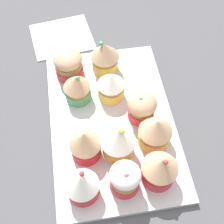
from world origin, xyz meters
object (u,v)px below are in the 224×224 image
cupcake_4 (118,141)px  cupcake_6 (105,56)px  baking_tray (112,121)px  napkin (62,36)px  cupcake_0 (160,169)px  cupcake_5 (111,86)px  cupcake_2 (141,107)px  cupcake_7 (82,185)px  cupcake_1 (155,131)px  cupcake_9 (77,88)px  cupcake_10 (68,64)px  cupcake_8 (85,144)px  cupcake_3 (125,178)px

cupcake_4 → cupcake_6: size_ratio=1.08×
baking_tray → napkin: baking_tray is taller
cupcake_0 → cupcake_5: size_ratio=1.19×
cupcake_2 → cupcake_7: (-14.11, 13.26, 0.42)cm
cupcake_1 → cupcake_7: 16.67cm
cupcake_6 → cupcake_1: bearing=-161.6°
cupcake_5 → cupcake_9: 6.94cm
cupcake_4 → cupcake_0: bearing=-135.1°
cupcake_7 → napkin: size_ratio=0.52×
cupcake_4 → cupcake_10: cupcake_4 is taller
cupcake_5 → napkin: (20.41, 9.21, -4.22)cm
cupcake_2 → cupcake_4: 9.39cm
cupcake_7 → cupcake_9: (20.72, -1.19, -0.37)cm
cupcake_0 → napkin: (39.93, 14.65, -4.81)cm
cupcake_0 → cupcake_4: cupcake_4 is taller
cupcake_9 → cupcake_2: bearing=-118.7°
cupcake_1 → baking_tray: bearing=50.9°
cupcake_2 → cupcake_9: 13.76cm
cupcake_2 → cupcake_10: size_ratio=1.05×
cupcake_1 → cupcake_4: cupcake_4 is taller
napkin → cupcake_4: bearing=-166.0°
cupcake_1 → cupcake_10: 24.33cm
cupcake_5 → cupcake_8: 14.46cm
baking_tray → cupcake_10: size_ratio=6.01×
cupcake_3 → cupcake_8: (7.38, 6.04, 0.52)cm
cupcake_8 → cupcake_9: (13.34, 0.18, -0.63)cm
baking_tray → cupcake_2: bearing=-88.6°
cupcake_2 → cupcake_4: size_ratio=0.79×
baking_tray → cupcake_10: 15.90cm
cupcake_2 → cupcake_9: (6.62, 12.07, 0.05)cm
cupcake_1 → cupcake_9: bearing=46.6°
cupcake_10 → napkin: cupcake_10 is taller
napkin → baking_tray: bearing=-162.4°
cupcake_7 → napkin: cupcake_7 is taller
baking_tray → cupcake_6: bearing=-2.7°
cupcake_5 → cupcake_1: bearing=-151.8°
cupcake_1 → cupcake_4: size_ratio=0.86×
cupcake_6 → napkin: size_ratio=0.54×
cupcake_2 → cupcake_10: cupcake_2 is taller
cupcake_0 → cupcake_6: size_ratio=1.00×
baking_tray → cupcake_5: 7.38cm
cupcake_2 → cupcake_8: cupcake_8 is taller
cupcake_1 → cupcake_9: (12.64, 13.39, -0.30)cm
baking_tray → cupcake_3: bearing=-179.7°
baking_tray → cupcake_4: cupcake_4 is taller
cupcake_9 → cupcake_10: cupcake_9 is taller
cupcake_4 → cupcake_7: bearing=133.2°
cupcake_1 → cupcake_7: bearing=119.0°
cupcake_3 → cupcake_10: (27.50, 7.48, -0.28)cm
baking_tray → cupcake_5: size_ratio=5.81×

